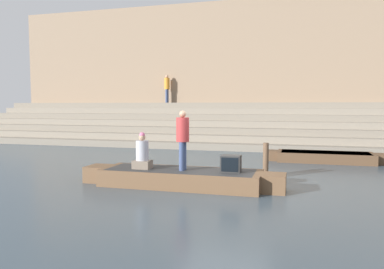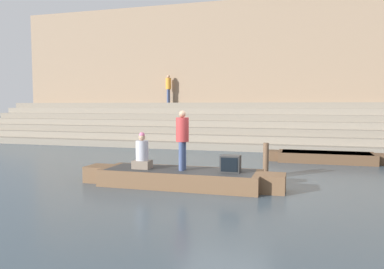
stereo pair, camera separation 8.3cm
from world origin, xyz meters
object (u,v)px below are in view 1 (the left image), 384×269
at_px(rowboat_main, 180,177).
at_px(person_standing, 183,136).
at_px(person_rowing, 142,154).
at_px(tv_set, 231,164).
at_px(mooring_post, 266,161).
at_px(moored_boat_shore, 325,157).
at_px(person_on_steps, 167,87).

xyz_separation_m(rowboat_main, person_standing, (0.09, -0.06, 1.17)).
bearing_deg(rowboat_main, person_rowing, -170.89).
distance_m(tv_set, mooring_post, 1.89).
distance_m(moored_boat_shore, person_on_steps, 12.29).
xyz_separation_m(rowboat_main, person_rowing, (-1.10, -0.12, 0.63)).
distance_m(person_rowing, person_on_steps, 14.15).
distance_m(person_rowing, moored_boat_shore, 8.06).
xyz_separation_m(person_standing, person_on_steps, (-5.16, 13.26, 2.06)).
bearing_deg(person_standing, rowboat_main, 159.74).
bearing_deg(tv_set, mooring_post, 63.26).
relative_size(rowboat_main, tv_set, 10.89).
bearing_deg(person_standing, person_on_steps, 125.54).
distance_m(rowboat_main, tv_set, 1.50).
height_order(rowboat_main, tv_set, tv_set).
bearing_deg(person_on_steps, person_rowing, -63.56).
distance_m(person_standing, person_on_steps, 14.38).
bearing_deg(tv_set, moored_boat_shore, 62.56).
relative_size(person_rowing, tv_set, 1.97).
relative_size(rowboat_main, person_on_steps, 3.20).
distance_m(moored_boat_shore, mooring_post, 4.63).
height_order(tv_set, mooring_post, mooring_post).
distance_m(person_standing, moored_boat_shore, 7.35).
bearing_deg(person_on_steps, rowboat_main, -59.14).
relative_size(person_standing, mooring_post, 1.48).
xyz_separation_m(person_rowing, tv_set, (2.53, 0.14, -0.18)).
distance_m(tv_set, moored_boat_shore, 6.52).
xyz_separation_m(person_standing, mooring_post, (2.13, 1.79, -0.86)).
bearing_deg(tv_set, person_on_steps, 114.33).
height_order(person_standing, moored_boat_shore, person_standing).
bearing_deg(person_on_steps, mooring_post, -47.73).
height_order(rowboat_main, moored_boat_shore, rowboat_main).
height_order(tv_set, moored_boat_shore, tv_set).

